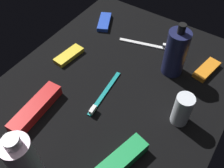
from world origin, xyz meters
The scene contains 11 objects.
ground_plane centered at (0.00, 0.00, -0.60)cm, with size 84.00×64.00×1.20cm, color black.
lotion_bottle centered at (-17.23, 11.16, 7.70)cm, with size 6.56×6.56×17.83cm.
bodywash_bottle centered at (31.52, -1.11, 8.17)cm, with size 6.16×6.16×17.89cm.
deodorant_stick centered at (-1.44, 20.74, 4.90)cm, with size 4.70×4.70×9.79cm, color silver.
toothbrush_teal centered at (3.17, -1.09, 0.61)cm, with size 18.03×2.94×2.10cm.
toothbrush_white centered at (-23.69, -0.79, 0.61)cm, with size 6.02×17.65×2.10cm.
toothpaste_box_red centered at (17.90, -13.21, 1.60)cm, with size 17.60×4.40×3.20cm, color red.
toothpaste_box_green centered at (19.00, 13.78, 1.60)cm, with size 17.60×4.40×3.20cm, color green.
snack_bar_blue centered at (-25.59, -20.51, 0.75)cm, with size 10.40×4.00×1.50cm, color blue.
snack_bar_orange centered at (-23.12, 20.53, 0.75)cm, with size 10.40×4.00×1.50cm, color orange.
snack_bar_yellow centered at (-4.04, -19.90, 0.75)cm, with size 10.40×4.00×1.50cm, color yellow.
Camera 1 is at (39.76, 26.44, 59.40)cm, focal length 41.06 mm.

